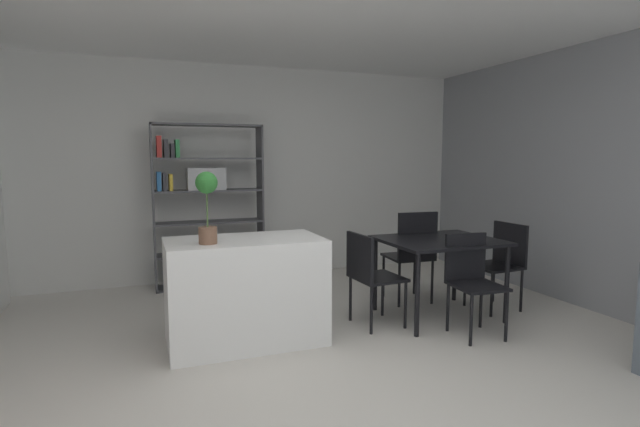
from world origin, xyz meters
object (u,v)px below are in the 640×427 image
(open_bookshelf, at_px, (201,201))
(dining_table, at_px, (439,247))
(kitchen_island, at_px, (246,291))
(potted_plant_on_island, at_px, (207,201))
(dining_chair_island_side, at_px, (369,271))
(dining_chair_near, at_px, (471,275))
(dining_chair_far, at_px, (413,249))
(dining_chair_window_side, at_px, (501,258))

(open_bookshelf, bearing_deg, dining_table, -44.16)
(kitchen_island, height_order, potted_plant_on_island, potted_plant_on_island)
(dining_chair_island_side, bearing_deg, kitchen_island, 85.62)
(open_bookshelf, height_order, dining_chair_island_side, open_bookshelf)
(kitchen_island, xyz_separation_m, dining_chair_island_side, (1.14, -0.02, 0.08))
(potted_plant_on_island, height_order, dining_chair_near, potted_plant_on_island)
(kitchen_island, bearing_deg, dining_chair_near, -14.50)
(kitchen_island, relative_size, dining_chair_island_side, 1.48)
(dining_chair_near, xyz_separation_m, dining_chair_far, (-0.02, 0.95, 0.06))
(dining_chair_far, bearing_deg, open_bookshelf, -32.50)
(dining_chair_island_side, distance_m, dining_chair_far, 0.89)
(dining_chair_near, bearing_deg, dining_table, 95.61)
(dining_table, height_order, dining_chair_near, dining_chair_near)
(dining_chair_island_side, bearing_deg, potted_plant_on_island, 90.65)
(potted_plant_on_island, relative_size, dining_chair_far, 0.57)
(dining_chair_near, xyz_separation_m, dining_chair_island_side, (-0.76, 0.48, -0.00))
(potted_plant_on_island, relative_size, open_bookshelf, 0.29)
(dining_chair_far, bearing_deg, potted_plant_on_island, 18.84)
(potted_plant_on_island, distance_m, dining_chair_island_side, 1.62)
(dining_chair_near, distance_m, dining_chair_island_side, 0.90)
(kitchen_island, relative_size, open_bookshelf, 0.66)
(kitchen_island, relative_size, dining_table, 1.17)
(potted_plant_on_island, bearing_deg, dining_chair_island_side, 4.22)
(kitchen_island, relative_size, potted_plant_on_island, 2.27)
(potted_plant_on_island, distance_m, dining_chair_window_side, 3.06)
(kitchen_island, distance_m, dining_chair_near, 1.97)
(kitchen_island, height_order, dining_chair_island_side, kitchen_island)
(kitchen_island, relative_size, dining_chair_window_side, 1.45)
(dining_table, xyz_separation_m, dining_chair_window_side, (0.76, 0.00, -0.17))
(dining_table, bearing_deg, open_bookshelf, 135.84)
(dining_chair_window_side, relative_size, dining_chair_far, 0.89)
(dining_chair_island_side, bearing_deg, dining_chair_near, -125.55)
(dining_table, height_order, dining_chair_far, dining_chair_far)
(dining_chair_near, bearing_deg, potted_plant_on_island, 175.26)
(potted_plant_on_island, distance_m, dining_chair_near, 2.36)
(dining_table, relative_size, dining_chair_window_side, 1.23)
(potted_plant_on_island, distance_m, dining_chair_far, 2.37)
(open_bookshelf, height_order, dining_chair_far, open_bookshelf)
(dining_chair_window_side, height_order, dining_chair_far, dining_chair_far)
(open_bookshelf, xyz_separation_m, dining_chair_far, (2.01, -1.49, -0.46))
(kitchen_island, xyz_separation_m, dining_chair_near, (1.91, -0.49, 0.08))
(kitchen_island, xyz_separation_m, dining_chair_far, (1.89, 0.46, 0.14))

